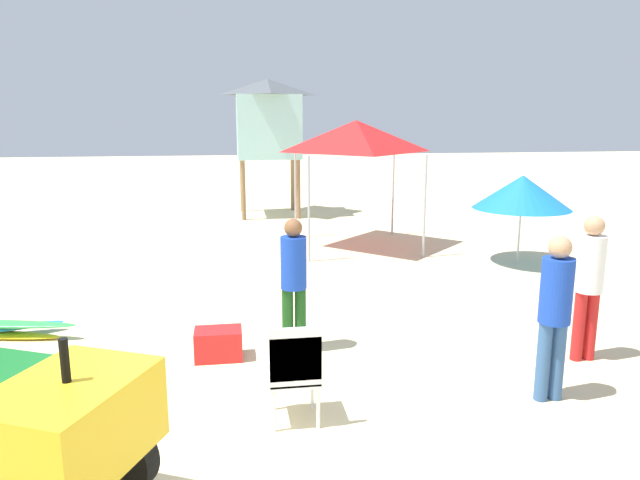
% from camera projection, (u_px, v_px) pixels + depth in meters
% --- Properties ---
extents(ground, '(80.00, 80.00, 0.00)m').
position_uv_depth(ground, '(234.00, 447.00, 5.29)').
color(ground, beige).
extents(stacked_plastic_chairs, '(0.48, 0.48, 1.02)m').
position_uv_depth(stacked_plastic_chairs, '(294.00, 365.00, 5.56)').
color(stacked_plastic_chairs, white).
rests_on(stacked_plastic_chairs, ground).
extents(lifeguard_near_left, '(0.32, 0.32, 1.75)m').
position_uv_depth(lifeguard_near_left, '(555.00, 307.00, 5.98)').
color(lifeguard_near_left, '#33598C').
rests_on(lifeguard_near_left, ground).
extents(lifeguard_near_right, '(0.32, 0.32, 1.69)m').
position_uv_depth(lifeguard_near_right, '(294.00, 276.00, 7.27)').
color(lifeguard_near_right, '#194C19').
rests_on(lifeguard_near_right, ground).
extents(lifeguard_far_right, '(0.32, 0.32, 1.77)m').
position_uv_depth(lifeguard_far_right, '(589.00, 278.00, 6.98)').
color(lifeguard_far_right, red).
rests_on(lifeguard_far_right, ground).
extents(popup_canopy, '(2.46, 2.46, 2.81)m').
position_uv_depth(popup_canopy, '(356.00, 136.00, 12.85)').
color(popup_canopy, '#B2B2B7').
rests_on(popup_canopy, ground).
extents(lifeguard_tower, '(1.98, 1.98, 3.94)m').
position_uv_depth(lifeguard_tower, '(268.00, 119.00, 17.08)').
color(lifeguard_tower, olive).
rests_on(lifeguard_tower, ground).
extents(beach_umbrella_left, '(1.90, 1.90, 1.77)m').
position_uv_depth(beach_umbrella_left, '(522.00, 192.00, 11.56)').
color(beach_umbrella_left, beige).
rests_on(beach_umbrella_left, ground).
extents(cooler_box, '(0.57, 0.39, 0.37)m').
position_uv_depth(cooler_box, '(219.00, 344.00, 7.19)').
color(cooler_box, red).
rests_on(cooler_box, ground).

